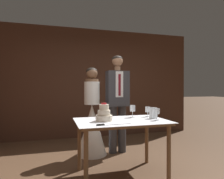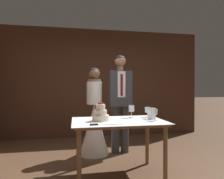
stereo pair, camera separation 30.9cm
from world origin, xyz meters
name	(u,v)px [view 1 (the left image)]	position (x,y,z in m)	size (l,w,h in m)	color
ground_plane	(128,178)	(0.00, 0.00, 0.00)	(40.00, 40.00, 0.00)	brown
wall_back	(94,83)	(0.00, 2.44, 1.34)	(5.18, 0.12, 2.68)	#472B1E
cake_table	(121,127)	(-0.06, 0.11, 0.68)	(1.27, 0.84, 0.77)	brown
tiered_cake	(104,115)	(-0.31, 0.12, 0.86)	(0.23, 0.23, 0.25)	beige
cake_knife	(107,125)	(-0.34, -0.19, 0.78)	(0.45, 0.05, 0.02)	silver
wine_glass_near	(157,112)	(0.43, -0.02, 0.89)	(0.07, 0.07, 0.17)	silver
wine_glass_middle	(132,109)	(0.20, 0.33, 0.90)	(0.08, 0.08, 0.19)	silver
wine_glass_far	(148,110)	(0.45, 0.32, 0.88)	(0.08, 0.08, 0.16)	silver
hurricane_candle	(153,113)	(0.45, 0.14, 0.85)	(0.12, 0.12, 0.16)	silver
bride	(92,123)	(-0.30, 1.07, 0.59)	(0.54, 0.54, 1.59)	white
groom	(117,98)	(0.19, 1.07, 1.02)	(0.41, 0.25, 1.83)	#38383D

